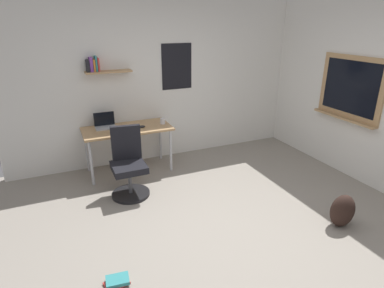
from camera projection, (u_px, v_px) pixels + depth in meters
The scene contains 10 objects.
ground_plane at pixel (230, 231), 3.73m from camera, with size 5.20×5.20×0.00m, color gray.
wall_back at pixel (159, 82), 5.35m from camera, with size 5.00×0.30×2.60m.
desk at pixel (127, 132), 4.99m from camera, with size 1.34×0.64×0.72m.
office_chair at pixel (129, 167), 4.40m from camera, with size 0.52×0.52×0.95m.
laptop at pixel (105, 124), 4.96m from camera, with size 0.31×0.21×0.23m.
keyboard at pixel (124, 129), 4.87m from camera, with size 0.37×0.13×0.02m, color black.
computer_mouse at pixel (142, 127), 4.97m from camera, with size 0.10×0.06×0.03m, color #262628.
coffee_mug at pixel (163, 121), 5.14m from camera, with size 0.08×0.08×0.09m, color silver.
backpack at pixel (342, 211), 3.76m from camera, with size 0.32×0.22×0.40m, color black.
book_stack_on_floor at pixel (117, 281), 2.98m from camera, with size 0.24×0.20×0.06m.
Camera 1 is at (-1.66, -2.67, 2.29)m, focal length 30.25 mm.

